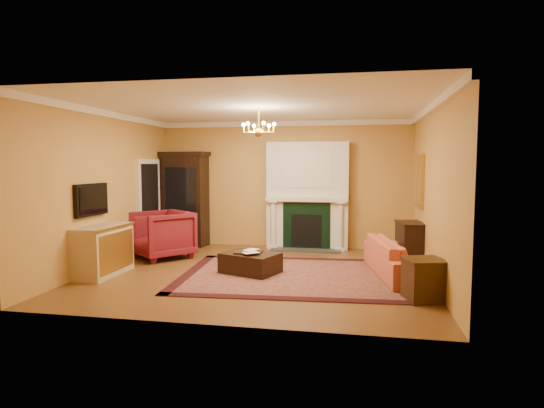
% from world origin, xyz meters
% --- Properties ---
extents(floor, '(6.00, 5.50, 0.02)m').
position_xyz_m(floor, '(0.00, 0.00, -0.01)').
color(floor, brown).
rests_on(floor, ground).
extents(ceiling, '(6.00, 5.50, 0.02)m').
position_xyz_m(ceiling, '(0.00, 0.00, 3.01)').
color(ceiling, white).
rests_on(ceiling, wall_back).
extents(wall_back, '(6.00, 0.02, 3.00)m').
position_xyz_m(wall_back, '(0.00, 2.76, 1.50)').
color(wall_back, '#B98542').
rests_on(wall_back, floor).
extents(wall_front, '(6.00, 0.02, 3.00)m').
position_xyz_m(wall_front, '(0.00, -2.76, 1.50)').
color(wall_front, '#B98542').
rests_on(wall_front, floor).
extents(wall_left, '(0.02, 5.50, 3.00)m').
position_xyz_m(wall_left, '(-3.01, 0.00, 1.50)').
color(wall_left, '#B98542').
rests_on(wall_left, floor).
extents(wall_right, '(0.02, 5.50, 3.00)m').
position_xyz_m(wall_right, '(3.01, 0.00, 1.50)').
color(wall_right, '#B98542').
rests_on(wall_right, floor).
extents(fireplace, '(1.90, 0.70, 2.50)m').
position_xyz_m(fireplace, '(0.60, 2.57, 1.19)').
color(fireplace, silver).
rests_on(fireplace, wall_back).
extents(crown_molding, '(6.00, 5.50, 0.12)m').
position_xyz_m(crown_molding, '(0.00, 0.96, 2.94)').
color(crown_molding, white).
rests_on(crown_molding, ceiling).
extents(doorway, '(0.08, 1.05, 2.10)m').
position_xyz_m(doorway, '(-2.95, 1.70, 1.05)').
color(doorway, silver).
rests_on(doorway, wall_left).
extents(tv_panel, '(0.09, 0.95, 0.58)m').
position_xyz_m(tv_panel, '(-2.95, -0.60, 1.35)').
color(tv_panel, black).
rests_on(tv_panel, wall_left).
extents(gilt_mirror, '(0.06, 0.76, 1.05)m').
position_xyz_m(gilt_mirror, '(2.97, 1.40, 1.65)').
color(gilt_mirror, gold).
rests_on(gilt_mirror, wall_right).
extents(chandelier, '(0.63, 0.55, 0.53)m').
position_xyz_m(chandelier, '(-0.00, 0.00, 2.61)').
color(chandelier, gold).
rests_on(chandelier, ceiling).
extents(oriental_rug, '(4.23, 3.29, 0.02)m').
position_xyz_m(oriental_rug, '(0.69, -0.10, 0.01)').
color(oriental_rug, '#4B101A').
rests_on(oriental_rug, floor).
extents(china_cabinet, '(1.15, 0.63, 2.19)m').
position_xyz_m(china_cabinet, '(-2.40, 2.49, 1.09)').
color(china_cabinet, black).
rests_on(china_cabinet, floor).
extents(wingback_armchair, '(1.47, 1.46, 1.11)m').
position_xyz_m(wingback_armchair, '(-2.30, 0.92, 0.55)').
color(wingback_armchair, maroon).
rests_on(wingback_armchair, floor).
extents(pedestal_table, '(0.38, 0.38, 0.68)m').
position_xyz_m(pedestal_table, '(-2.70, 1.52, 0.39)').
color(pedestal_table, black).
rests_on(pedestal_table, floor).
extents(commode, '(0.59, 1.21, 0.89)m').
position_xyz_m(commode, '(-2.73, -0.66, 0.45)').
color(commode, '#C7B191').
rests_on(commode, floor).
extents(coral_sofa, '(1.05, 2.31, 0.87)m').
position_xyz_m(coral_sofa, '(2.53, 0.25, 0.44)').
color(coral_sofa, '#BB613B').
rests_on(coral_sofa, floor).
extents(end_table, '(0.63, 0.63, 0.59)m').
position_xyz_m(end_table, '(2.72, -1.21, 0.29)').
color(end_table, '#341F0E').
rests_on(end_table, floor).
extents(console_table, '(0.54, 0.80, 0.83)m').
position_xyz_m(console_table, '(2.78, 1.10, 0.42)').
color(console_table, black).
rests_on(console_table, floor).
extents(leather_ottoman, '(1.16, 1.00, 0.36)m').
position_xyz_m(leather_ottoman, '(-0.15, -0.06, 0.20)').
color(leather_ottoman, black).
rests_on(leather_ottoman, oriental_rug).
extents(ottoman_tray, '(0.48, 0.38, 0.03)m').
position_xyz_m(ottoman_tray, '(-0.18, -0.08, 0.39)').
color(ottoman_tray, black).
rests_on(ottoman_tray, leather_ottoman).
extents(book_a, '(0.20, 0.10, 0.28)m').
position_xyz_m(book_a, '(-0.24, 0.00, 0.55)').
color(book_a, gray).
rests_on(book_a, ottoman_tray).
extents(book_b, '(0.15, 0.16, 0.27)m').
position_xyz_m(book_b, '(-0.16, -0.18, 0.54)').
color(book_b, gray).
rests_on(book_b, ottoman_tray).
extents(topiary_left, '(0.15, 0.15, 0.41)m').
position_xyz_m(topiary_left, '(0.03, 2.53, 1.45)').
color(topiary_left, gray).
rests_on(topiary_left, fireplace).
extents(topiary_right, '(0.16, 0.16, 0.44)m').
position_xyz_m(topiary_right, '(1.38, 2.53, 1.47)').
color(topiary_right, gray).
rests_on(topiary_right, fireplace).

